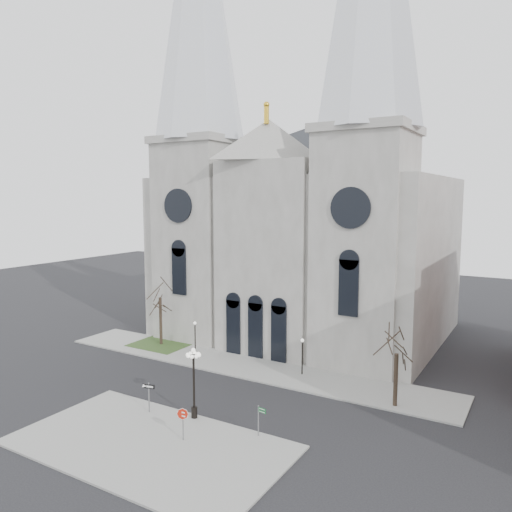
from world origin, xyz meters
The scene contains 13 objects.
ground centered at (0.00, 0.00, 0.00)m, with size 160.00×160.00×0.00m, color black.
sidewalk_near centered at (3.00, -5.00, 0.07)m, with size 18.00×10.00×0.14m, color gray.
sidewalk_far centered at (0.00, 11.00, 0.07)m, with size 40.00×6.00×0.14m, color gray.
grass_patch centered at (-11.00, 12.00, 0.09)m, with size 6.00×5.00×0.18m, color #364C20.
cathedral centered at (0.00, 22.86, 18.48)m, with size 33.00×26.66×54.00m.
tree_left centered at (-11.00, 12.00, 5.58)m, with size 3.20×3.20×7.50m.
tree_right centered at (15.00, 9.00, 4.47)m, with size 3.20×3.20×6.00m.
ped_lamp_left centered at (-6.00, 11.50, 2.33)m, with size 0.32×0.32×3.26m.
ped_lamp_right centered at (6.00, 11.50, 2.33)m, with size 0.32×0.32×3.26m.
stop_sign centered at (4.56, -3.50, 1.71)m, with size 0.79×0.08×2.18m.
globe_lamp centered at (3.15, -0.50, 3.39)m, with size 1.45×1.45×5.17m.
one_way_sign centered at (-0.31, -1.43, 1.65)m, with size 0.96×0.29×2.24m.
street_name_sign centered at (8.58, -0.51, 1.39)m, with size 0.67×0.13×2.10m.
Camera 1 is at (24.45, -27.70, 15.98)m, focal length 35.00 mm.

